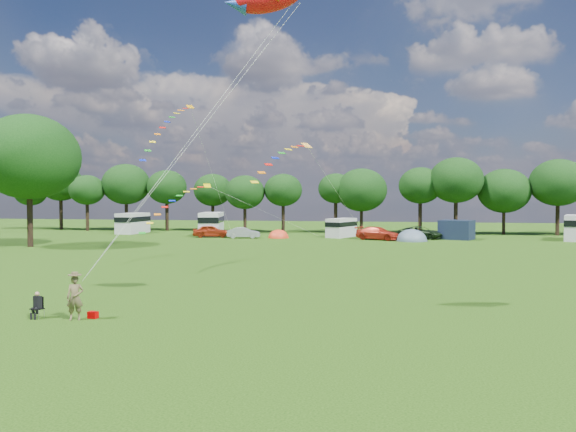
% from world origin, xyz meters
% --- Properties ---
extents(ground_plane, '(180.00, 180.00, 0.00)m').
position_xyz_m(ground_plane, '(0.00, 0.00, 0.00)').
color(ground_plane, black).
rests_on(ground_plane, ground).
extents(tree_line, '(102.98, 10.98, 10.27)m').
position_xyz_m(tree_line, '(5.30, 54.99, 6.35)').
color(tree_line, black).
rests_on(tree_line, ground).
extents(big_tree, '(10.00, 10.00, 13.28)m').
position_xyz_m(big_tree, '(-30.00, 28.00, 9.02)').
color(big_tree, black).
rests_on(big_tree, ground).
extents(car_a, '(4.84, 2.58, 1.53)m').
position_xyz_m(car_a, '(-16.15, 43.79, 0.77)').
color(car_a, '#A02A10').
rests_on(car_a, ground).
extents(car_b, '(3.87, 1.94, 1.31)m').
position_xyz_m(car_b, '(-11.87, 43.12, 0.65)').
color(car_b, gray).
rests_on(car_b, ground).
extents(car_c, '(5.51, 3.94, 1.52)m').
position_xyz_m(car_c, '(4.24, 43.34, 0.76)').
color(car_c, '#AF2916').
rests_on(car_c, ground).
extents(car_d, '(5.94, 4.33, 1.48)m').
position_xyz_m(car_d, '(9.23, 45.93, 0.74)').
color(car_d, black).
rests_on(car_d, ground).
extents(campervan_a, '(2.71, 5.79, 2.78)m').
position_xyz_m(campervan_a, '(-29.16, 49.14, 1.49)').
color(campervan_a, silver).
rests_on(campervan_a, ground).
extents(campervan_b, '(3.66, 6.48, 2.99)m').
position_xyz_m(campervan_b, '(-17.03, 46.47, 1.61)').
color(campervan_b, silver).
rests_on(campervan_b, ground).
extents(campervan_c, '(3.73, 5.18, 2.34)m').
position_xyz_m(campervan_c, '(-0.33, 46.97, 1.26)').
color(campervan_c, silver).
rests_on(campervan_c, ground).
extents(tent_orange, '(2.59, 2.83, 2.02)m').
position_xyz_m(tent_orange, '(-7.78, 44.24, 0.02)').
color(tent_orange, red).
rests_on(tent_orange, ground).
extents(tent_greyblue, '(3.61, 3.95, 2.68)m').
position_xyz_m(tent_greyblue, '(8.04, 42.35, 0.02)').
color(tent_greyblue, slate).
rests_on(tent_greyblue, ground).
extents(awning_navy, '(4.48, 4.12, 2.27)m').
position_xyz_m(awning_navy, '(13.35, 45.82, 1.13)').
color(awning_navy, '#151E34').
rests_on(awning_navy, ground).
extents(kite_flyer, '(0.78, 0.64, 1.85)m').
position_xyz_m(kite_flyer, '(-7.17, -1.68, 0.92)').
color(kite_flyer, brown).
rests_on(kite_flyer, ground).
extents(camp_chair, '(0.58, 0.60, 1.12)m').
position_xyz_m(camp_chair, '(-8.91, -1.62, 0.67)').
color(camp_chair, '#99999E').
rests_on(camp_chair, ground).
extents(kite_bag, '(0.43, 0.32, 0.28)m').
position_xyz_m(kite_bag, '(-6.62, -1.26, 0.14)').
color(kite_bag, '#C50001').
rests_on(kite_bag, ground).
extents(streamer_kite_a, '(3.42, 5.67, 5.80)m').
position_xyz_m(streamer_kite_a, '(-14.84, 27.66, 12.01)').
color(streamer_kite_a, '#D38D04').
rests_on(streamer_kite_a, ground).
extents(streamer_kite_b, '(4.25, 4.57, 3.78)m').
position_xyz_m(streamer_kite_b, '(-10.18, 18.13, 4.85)').
color(streamer_kite_b, '#D9BF00').
rests_on(streamer_kite_b, ground).
extents(streamer_kite_c, '(3.16, 5.00, 2.81)m').
position_xyz_m(streamer_kite_c, '(-0.95, 12.67, 7.74)').
color(streamer_kite_c, '#FFAE33').
rests_on(streamer_kite_c, ground).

